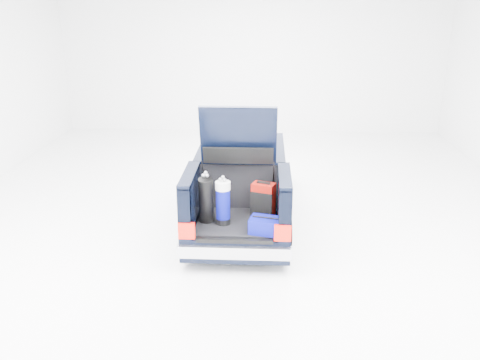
# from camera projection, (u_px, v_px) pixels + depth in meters

# --- Properties ---
(ground) EXTENTS (14.00, 14.00, 0.00)m
(ground) POSITION_uv_depth(u_px,v_px,m) (241.00, 218.00, 10.07)
(ground) COLOR white
(ground) RESTS_ON ground
(car) EXTENTS (1.87, 4.65, 2.47)m
(car) POSITION_uv_depth(u_px,v_px,m) (242.00, 184.00, 9.94)
(car) COLOR black
(car) RESTS_ON ground
(red_suitcase) EXTENTS (0.43, 0.36, 0.62)m
(red_suitcase) POSITION_uv_depth(u_px,v_px,m) (263.00, 200.00, 8.57)
(red_suitcase) COLOR #770A03
(red_suitcase) RESTS_ON car
(black_golf_bag) EXTENTS (0.26, 0.34, 0.88)m
(black_golf_bag) POSITION_uv_depth(u_px,v_px,m) (206.00, 200.00, 8.29)
(black_golf_bag) COLOR black
(black_golf_bag) RESTS_ON car
(blue_golf_bag) EXTENTS (0.28, 0.28, 0.82)m
(blue_golf_bag) POSITION_uv_depth(u_px,v_px,m) (223.00, 202.00, 8.26)
(blue_golf_bag) COLOR black
(blue_golf_bag) RESTS_ON car
(blue_duffel) EXTENTS (0.57, 0.44, 0.27)m
(blue_duffel) POSITION_uv_depth(u_px,v_px,m) (266.00, 225.00, 8.01)
(blue_duffel) COLOR #04076E
(blue_duffel) RESTS_ON car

